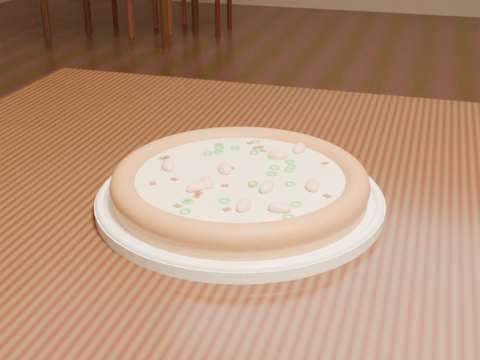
# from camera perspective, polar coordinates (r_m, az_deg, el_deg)

# --- Properties ---
(ground) EXTENTS (9.00, 9.00, 0.00)m
(ground) POSITION_cam_1_polar(r_m,az_deg,el_deg) (1.73, 3.05, -14.07)
(ground) COLOR black
(hero_table) EXTENTS (1.20, 0.80, 0.75)m
(hero_table) POSITION_cam_1_polar(r_m,az_deg,el_deg) (0.81, 9.21, -7.82)
(hero_table) COLOR black
(hero_table) RESTS_ON ground
(plate) EXTENTS (0.32, 0.32, 0.02)m
(plate) POSITION_cam_1_polar(r_m,az_deg,el_deg) (0.74, -0.00, -1.50)
(plate) COLOR white
(plate) RESTS_ON hero_table
(pizza) EXTENTS (0.28, 0.28, 0.03)m
(pizza) POSITION_cam_1_polar(r_m,az_deg,el_deg) (0.73, 0.01, -0.21)
(pizza) COLOR #C48B45
(pizza) RESTS_ON plate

